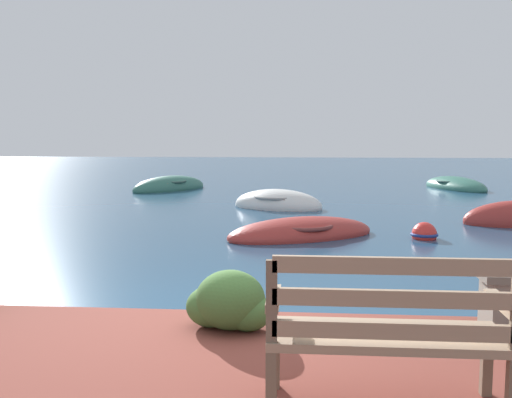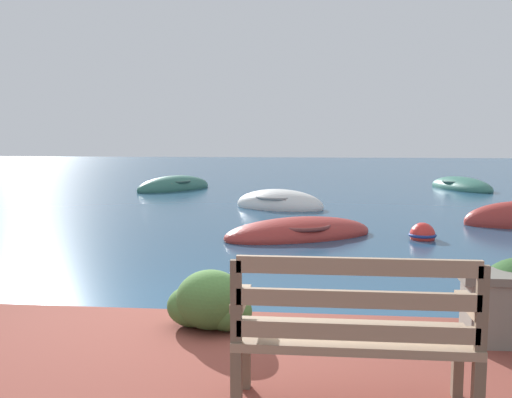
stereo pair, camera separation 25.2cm
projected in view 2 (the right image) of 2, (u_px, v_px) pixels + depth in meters
ground_plane at (201, 334)px, 5.11m from camera, size 80.00×80.00×0.00m
park_bench at (354, 330)px, 3.15m from camera, size 1.34×0.48×0.93m
hedge_clump_left at (210, 303)px, 4.59m from camera, size 0.71×0.51×0.48m
rowboat_nearest at (299, 234)px, 9.96m from camera, size 2.98×2.32×0.60m
rowboat_far at (279, 205)px, 13.89m from camera, size 2.56×1.99×0.80m
rowboat_outer at (174, 188)px, 18.45m from camera, size 2.51×3.08×0.80m
rowboat_distant at (461, 187)px, 18.72m from camera, size 2.08×3.28×0.70m
mooring_buoy at (422, 235)px, 9.72m from camera, size 0.47×0.47×0.43m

